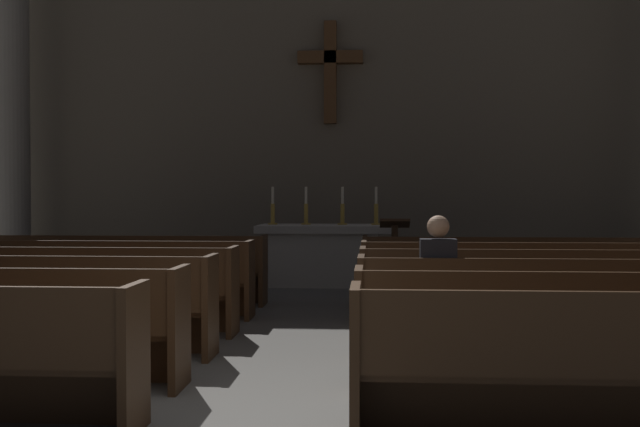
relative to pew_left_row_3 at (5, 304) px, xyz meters
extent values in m
cube|color=#422B19|center=(1.94, -2.24, 0.00)|extent=(0.06, 0.50, 0.95)
cube|color=#422B19|center=(1.94, -1.11, 0.00)|extent=(0.06, 0.50, 0.95)
cube|color=#422B19|center=(0.00, 0.04, -0.05)|extent=(3.82, 0.40, 0.05)
cube|color=#422B19|center=(0.00, 0.22, -0.28)|extent=(3.82, 0.04, 0.40)
cube|color=#422B19|center=(1.94, 0.02, 0.00)|extent=(0.06, 0.50, 0.95)
cube|color=#422B19|center=(0.00, 1.17, -0.05)|extent=(3.82, 0.40, 0.05)
cube|color=#422B19|center=(0.00, 0.95, 0.22)|extent=(3.82, 0.05, 0.50)
cube|color=#422B19|center=(0.00, 1.35, -0.28)|extent=(3.82, 0.04, 0.40)
cube|color=#422B19|center=(1.94, 1.15, 0.00)|extent=(0.06, 0.50, 0.95)
cube|color=#422B19|center=(0.00, 2.30, -0.05)|extent=(3.82, 0.40, 0.05)
cube|color=#422B19|center=(0.00, 2.08, 0.22)|extent=(3.82, 0.05, 0.50)
cube|color=#422B19|center=(0.00, 2.48, -0.28)|extent=(3.82, 0.04, 0.40)
cube|color=#422B19|center=(1.94, 2.28, 0.00)|extent=(0.06, 0.50, 0.95)
cube|color=#422B19|center=(0.00, 3.44, -0.05)|extent=(3.82, 0.40, 0.05)
cube|color=#422B19|center=(0.00, 3.21, 0.22)|extent=(3.82, 0.05, 0.50)
cube|color=#422B19|center=(0.00, 3.62, -0.28)|extent=(3.82, 0.04, 0.40)
cube|color=#422B19|center=(1.94, 3.42, 0.00)|extent=(0.06, 0.50, 0.95)
cube|color=#422B19|center=(3.33, -2.24, 0.00)|extent=(0.06, 0.50, 0.95)
cube|color=#422B19|center=(5.27, -1.09, -0.05)|extent=(3.82, 0.40, 0.05)
cube|color=#422B19|center=(5.27, -1.32, 0.22)|extent=(3.82, 0.05, 0.50)
cube|color=#422B19|center=(5.27, -0.91, -0.28)|extent=(3.82, 0.04, 0.40)
cube|color=#422B19|center=(3.33, -1.11, 0.00)|extent=(0.06, 0.50, 0.95)
cube|color=#422B19|center=(5.27, 0.04, -0.05)|extent=(3.82, 0.40, 0.05)
cube|color=#422B19|center=(5.27, -0.18, 0.22)|extent=(3.82, 0.05, 0.50)
cube|color=#422B19|center=(5.27, 0.22, -0.28)|extent=(3.82, 0.04, 0.40)
cube|color=#422B19|center=(3.33, 0.02, 0.00)|extent=(0.06, 0.50, 0.95)
cube|color=#422B19|center=(5.27, 1.17, -0.05)|extent=(3.82, 0.40, 0.05)
cube|color=#422B19|center=(5.27, 0.95, 0.22)|extent=(3.82, 0.05, 0.50)
cube|color=#422B19|center=(5.27, 1.35, -0.28)|extent=(3.82, 0.04, 0.40)
cube|color=#422B19|center=(3.33, 1.15, 0.00)|extent=(0.06, 0.50, 0.95)
cube|color=#422B19|center=(5.27, 2.30, -0.05)|extent=(3.82, 0.40, 0.05)
cube|color=#422B19|center=(5.27, 2.08, 0.22)|extent=(3.82, 0.05, 0.50)
cube|color=#422B19|center=(5.27, 2.48, -0.28)|extent=(3.82, 0.04, 0.40)
cube|color=#422B19|center=(3.33, 2.28, 0.00)|extent=(0.06, 0.50, 0.95)
cube|color=#422B19|center=(5.27, 3.44, -0.05)|extent=(3.82, 0.40, 0.05)
cube|color=#422B19|center=(5.27, 3.21, 0.22)|extent=(3.82, 0.05, 0.50)
cube|color=#422B19|center=(5.27, 3.62, -0.28)|extent=(3.82, 0.04, 0.40)
cube|color=#422B19|center=(3.33, 3.42, 0.00)|extent=(0.06, 0.50, 0.95)
cube|color=gray|center=(-3.06, 6.46, -0.38)|extent=(0.97, 0.97, 0.20)
cylinder|color=gray|center=(-3.06, 6.46, 2.58)|extent=(0.69, 0.69, 6.12)
cube|color=#BCB7AD|center=(2.63, 5.66, -0.04)|extent=(1.76, 0.72, 0.88)
cube|color=#BCB7AD|center=(2.63, 5.66, 0.46)|extent=(2.20, 0.90, 0.12)
cube|color=silver|center=(2.63, 5.66, 0.53)|extent=(2.09, 0.85, 0.01)
cylinder|color=#B79338|center=(1.78, 5.66, 0.54)|extent=(0.16, 0.16, 0.02)
cylinder|color=#B79338|center=(1.78, 5.66, 0.70)|extent=(0.07, 0.07, 0.34)
cylinder|color=silver|center=(1.78, 5.66, 1.01)|extent=(0.04, 0.04, 0.28)
cylinder|color=#B79338|center=(2.33, 5.66, 0.54)|extent=(0.16, 0.16, 0.02)
cylinder|color=#B79338|center=(2.33, 5.66, 0.70)|extent=(0.07, 0.07, 0.34)
cylinder|color=silver|center=(2.33, 5.66, 1.01)|extent=(0.04, 0.04, 0.28)
cylinder|color=#B79338|center=(2.93, 5.66, 0.54)|extent=(0.16, 0.16, 0.02)
cylinder|color=#B79338|center=(2.93, 5.66, 0.70)|extent=(0.07, 0.07, 0.34)
cylinder|color=silver|center=(2.93, 5.66, 1.01)|extent=(0.04, 0.04, 0.28)
cylinder|color=#B79338|center=(3.48, 5.66, 0.54)|extent=(0.16, 0.16, 0.02)
cylinder|color=#B79338|center=(3.48, 5.66, 0.70)|extent=(0.07, 0.07, 0.34)
cylinder|color=silver|center=(3.48, 5.66, 1.01)|extent=(0.04, 0.04, 0.28)
cube|color=#706656|center=(2.63, 7.70, 2.96)|extent=(12.50, 0.25, 6.87)
cube|color=brown|center=(2.63, 7.47, 3.30)|extent=(0.23, 0.23, 1.90)
cube|color=brown|center=(2.63, 7.47, 3.58)|extent=(1.21, 0.23, 0.23)
cylinder|color=#422B19|center=(3.76, 4.46, -0.46)|extent=(0.36, 0.36, 0.04)
cylinder|color=#422B19|center=(3.76, 4.46, 0.05)|extent=(0.10, 0.10, 1.05)
cube|color=#422B19|center=(3.76, 4.46, 0.60)|extent=(0.44, 0.31, 0.15)
cube|color=#26262B|center=(4.01, 0.22, -0.25)|extent=(0.24, 0.14, 0.45)
cube|color=#26262B|center=(4.01, 0.09, 0.03)|extent=(0.28, 0.36, 0.12)
cube|color=black|center=(4.01, -0.04, 0.36)|extent=(0.32, 0.20, 0.54)
sphere|color=tan|center=(4.01, -0.04, 0.74)|extent=(0.20, 0.20, 0.20)
camera|label=1|loc=(3.43, -6.95, 1.03)|focal=43.28mm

